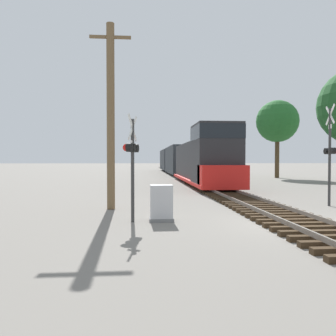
# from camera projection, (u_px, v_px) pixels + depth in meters

# --- Properties ---
(ground_plane) EXTENTS (400.00, 400.00, 0.00)m
(ground_plane) POSITION_uv_depth(u_px,v_px,m) (298.00, 225.00, 10.89)
(ground_plane) COLOR slate
(rail_track_bed) EXTENTS (2.60, 160.00, 0.31)m
(rail_track_bed) POSITION_uv_depth(u_px,v_px,m) (298.00, 221.00, 10.89)
(rail_track_bed) COLOR #382819
(rail_track_bed) RESTS_ON ground
(freight_train) EXTENTS (3.07, 50.30, 4.70)m
(freight_train) POSITION_uv_depth(u_px,v_px,m) (180.00, 160.00, 44.79)
(freight_train) COLOR #232326
(freight_train) RESTS_ON ground
(crossing_signal_near) EXTENTS (0.55, 1.01, 3.77)m
(crossing_signal_near) POSITION_uv_depth(u_px,v_px,m) (132.00, 154.00, 11.43)
(crossing_signal_near) COLOR #333333
(crossing_signal_near) RESTS_ON ground
(crossing_signal_far) EXTENTS (0.43, 1.01, 4.76)m
(crossing_signal_far) POSITION_uv_depth(u_px,v_px,m) (330.00, 152.00, 15.39)
(crossing_signal_far) COLOR #333333
(crossing_signal_far) RESTS_ON ground
(relay_cabinet) EXTENTS (0.87, 0.57, 1.29)m
(relay_cabinet) POSITION_uv_depth(u_px,v_px,m) (161.00, 203.00, 11.60)
(relay_cabinet) COLOR slate
(relay_cabinet) RESTS_ON ground
(utility_pole) EXTENTS (1.80, 0.35, 8.15)m
(utility_pole) POSITION_uv_depth(u_px,v_px,m) (111.00, 115.00, 14.37)
(utility_pole) COLOR brown
(utility_pole) RESTS_ON ground
(tree_mid_background) EXTENTS (5.05, 5.05, 9.38)m
(tree_mid_background) POSITION_uv_depth(u_px,v_px,m) (277.00, 122.00, 39.56)
(tree_mid_background) COLOR #473521
(tree_mid_background) RESTS_ON ground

